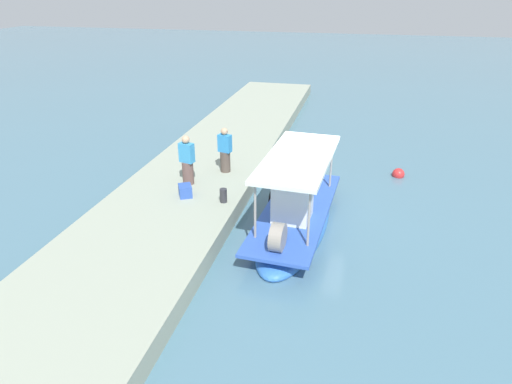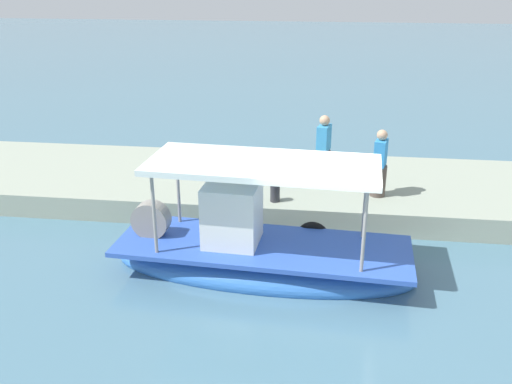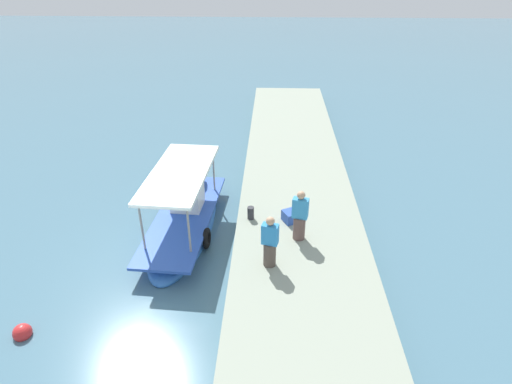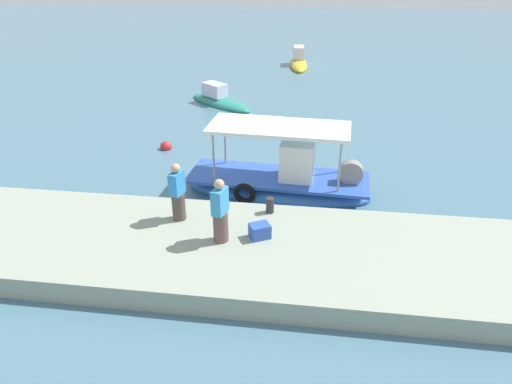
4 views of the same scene
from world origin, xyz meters
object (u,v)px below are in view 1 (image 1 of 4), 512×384
main_fishing_boat (295,216)px  fisherman_by_crate (225,152)px  marker_buoy (398,174)px  fisherman_near_bollard (187,162)px  mooring_bollard (223,195)px  cargo_crate (185,191)px

main_fishing_boat → fisherman_by_crate: (-2.66, -3.13, 0.95)m
main_fishing_boat → marker_buoy: main_fishing_boat is taller
fisherman_near_bollard → marker_buoy: fisherman_near_bollard is taller
marker_buoy → mooring_bollard: bearing=-49.3°
main_fishing_boat → fisherman_near_bollard: bearing=-107.0°
mooring_bollard → cargo_crate: 1.39m
fisherman_near_bollard → cargo_crate: bearing=15.5°
fisherman_by_crate → marker_buoy: 7.15m
mooring_bollard → cargo_crate: (-0.13, -1.39, -0.04)m
mooring_bollard → main_fishing_boat: bearing=87.2°
fisherman_near_bollard → marker_buoy: 8.59m
mooring_bollard → marker_buoy: size_ratio=0.95×
cargo_crate → marker_buoy: size_ratio=1.05×
main_fishing_boat → marker_buoy: 6.21m
main_fishing_boat → cargo_crate: bearing=-93.7°
mooring_bollard → marker_buoy: 7.77m
main_fishing_boat → fisherman_near_bollard: size_ratio=3.60×
fisherman_by_crate → mooring_bollard: size_ratio=3.69×
marker_buoy → fisherman_by_crate: bearing=-69.1°
fisherman_by_crate → mooring_bollard: (2.54, 0.71, -0.55)m
mooring_bollard → fisherman_near_bollard: bearing=-124.1°
fisherman_near_bollard → fisherman_by_crate: size_ratio=1.04×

